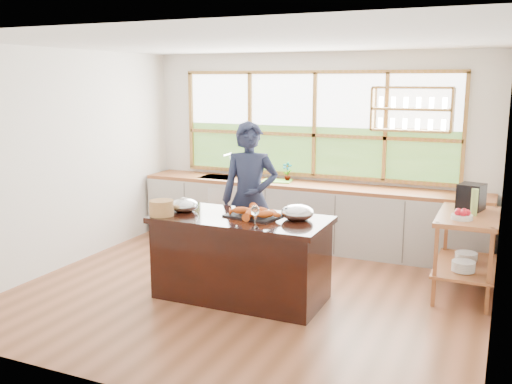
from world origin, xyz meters
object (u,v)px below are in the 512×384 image
Objects in this scene: island at (241,257)px; wicker_basket at (162,208)px; espresso_machine at (471,197)px; cook at (250,199)px.

island is 1.00m from wicker_basket.
wicker_basket is at bearing -136.83° from espresso_machine.
wicker_basket is at bearing -137.05° from cook.
cook is 1.19m from wicker_basket.
island is 6.34× the size of espresso_machine.
cook is 2.51m from espresso_machine.
cook is at bearing 107.88° from island.
island is 0.93m from cook.
espresso_machine is at bearing -5.78° from cook.
espresso_machine is (2.44, 0.59, 0.12)m from cook.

